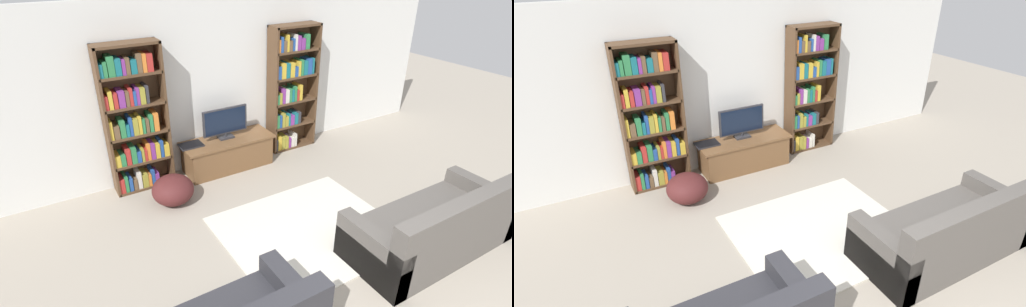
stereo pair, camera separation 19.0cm
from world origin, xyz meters
TOP-DOWN VIEW (x-y plane):
  - wall_back at (0.00, 4.23)m, footprint 8.80×0.06m
  - bookshelf_left at (-1.24, 4.05)m, footprint 0.85×0.30m
  - bookshelf_right at (1.36, 4.05)m, footprint 0.85×0.30m
  - tv_stand at (0.09, 3.90)m, footprint 1.46×0.55m
  - television at (0.09, 3.95)m, footprint 0.74×0.16m
  - laptop at (-0.49, 3.96)m, footprint 0.35×0.25m
  - area_rug at (0.21, 1.92)m, footprint 2.10×1.80m
  - couch_right_sofa at (1.23, 0.94)m, footprint 2.04×0.91m
  - beanbag_ottoman at (-1.01, 3.39)m, footprint 0.57×0.57m

SIDE VIEW (x-z plane):
  - area_rug at x=0.21m, z-range 0.00..0.02m
  - beanbag_ottoman at x=-1.01m, z-range 0.00..0.40m
  - tv_stand at x=0.09m, z-range 0.00..0.50m
  - couch_right_sofa at x=1.23m, z-range -0.15..0.72m
  - laptop at x=-0.49m, z-range 0.50..0.53m
  - television at x=0.09m, z-range 0.51..1.01m
  - bookshelf_left at x=-1.24m, z-range -0.02..2.08m
  - bookshelf_right at x=1.36m, z-range 0.02..2.12m
  - wall_back at x=0.00m, z-range 0.00..2.60m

